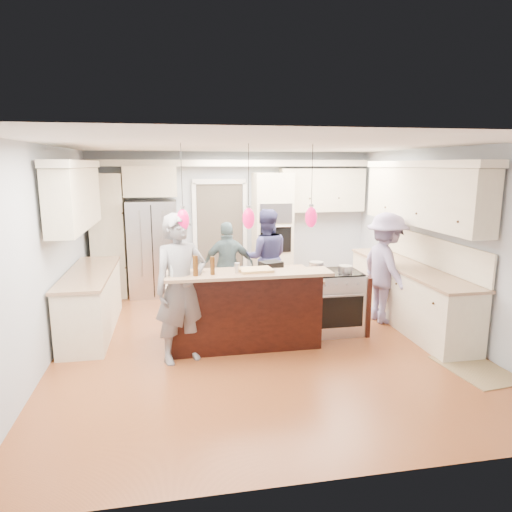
{
  "coord_description": "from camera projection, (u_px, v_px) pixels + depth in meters",
  "views": [
    {
      "loc": [
        -1.17,
        -6.02,
        2.45
      ],
      "look_at": [
        0.0,
        0.35,
        1.15
      ],
      "focal_mm": 32.0,
      "sensor_mm": 36.0,
      "label": 1
    }
  ],
  "objects": [
    {
      "name": "right_counter_run",
      "position": [
        413.0,
        257.0,
        7.01
      ],
      "size": [
        0.64,
        3.1,
        2.51
      ],
      "color": "beige",
      "rests_on": "ground"
    },
    {
      "name": "beer_bottle_a",
      "position": [
        183.0,
        265.0,
        5.55
      ],
      "size": [
        0.08,
        0.08,
        0.26
      ],
      "primitive_type": "cylinder",
      "rotation": [
        0.0,
        0.0,
        -0.32
      ],
      "color": "#47280C",
      "rests_on": "kitchen_island"
    },
    {
      "name": "island_range",
      "position": [
        335.0,
        302.0,
        6.76
      ],
      "size": [
        0.82,
        0.71,
        0.92
      ],
      "color": "#B7B7BC",
      "rests_on": "ground"
    },
    {
      "name": "oven_column",
      "position": [
        272.0,
        232.0,
        8.98
      ],
      "size": [
        0.72,
        0.69,
        2.3
      ],
      "color": "beige",
      "rests_on": "ground"
    },
    {
      "name": "beer_bottle_c",
      "position": [
        212.0,
        266.0,
        5.59
      ],
      "size": [
        0.07,
        0.07,
        0.23
      ],
      "primitive_type": "cylinder",
      "rotation": [
        0.0,
        0.0,
        -0.3
      ],
      "color": "#47280C",
      "rests_on": "kitchen_island"
    },
    {
      "name": "drink_can",
      "position": [
        237.0,
        268.0,
        5.72
      ],
      "size": [
        0.08,
        0.08,
        0.12
      ],
      "primitive_type": "cylinder",
      "rotation": [
        0.0,
        0.0,
        -0.41
      ],
      "color": "#B7B7BC",
      "rests_on": "kitchen_island"
    },
    {
      "name": "back_upper_cabinets",
      "position": [
        195.0,
        206.0,
        8.7
      ],
      "size": [
        5.3,
        0.61,
        2.54
      ],
      "color": "beige",
      "rests_on": "ground"
    },
    {
      "name": "cutting_board",
      "position": [
        256.0,
        270.0,
        5.8
      ],
      "size": [
        0.43,
        0.32,
        0.03
      ],
      "primitive_type": "cube",
      "rotation": [
        0.0,
        0.0,
        0.08
      ],
      "color": "tan",
      "rests_on": "kitchen_island"
    },
    {
      "name": "room_shell",
      "position": [
        261.0,
        212.0,
        6.14
      ],
      "size": [
        5.54,
        6.04,
        2.72
      ],
      "color": "#B2BCC6",
      "rests_on": "ground"
    },
    {
      "name": "kitchen_island",
      "position": [
        242.0,
        307.0,
        6.43
      ],
      "size": [
        2.1,
        1.46,
        1.12
      ],
      "color": "black",
      "rests_on": "ground"
    },
    {
      "name": "pot_large",
      "position": [
        316.0,
        266.0,
        6.72
      ],
      "size": [
        0.22,
        0.22,
        0.13
      ],
      "primitive_type": "cylinder",
      "color": "#B7B7BC",
      "rests_on": "island_range"
    },
    {
      "name": "beer_bottle_b",
      "position": [
        195.0,
        266.0,
        5.52
      ],
      "size": [
        0.07,
        0.07,
        0.26
      ],
      "primitive_type": "cylinder",
      "rotation": [
        0.0,
        0.0,
        -0.18
      ],
      "color": "#47280C",
      "rests_on": "kitchen_island"
    },
    {
      "name": "person_far_left",
      "position": [
        266.0,
        258.0,
        7.94
      ],
      "size": [
        0.89,
        0.73,
        1.71
      ],
      "primitive_type": "imported",
      "rotation": [
        0.0,
        0.0,
        3.04
      ],
      "color": "navy",
      "rests_on": "ground"
    },
    {
      "name": "refrigerator",
      "position": [
        153.0,
        248.0,
        8.59
      ],
      "size": [
        0.9,
        0.7,
        1.8
      ],
      "primitive_type": "cube",
      "color": "#B7B7BC",
      "rests_on": "ground"
    },
    {
      "name": "floor_rug",
      "position": [
        476.0,
        369.0,
        5.55
      ],
      "size": [
        0.76,
        1.03,
        0.01
      ],
      "primitive_type": "cube",
      "rotation": [
        0.0,
        0.0,
        0.11
      ],
      "color": "#9C8155",
      "rests_on": "ground"
    },
    {
      "name": "pendant_lights",
      "position": [
        249.0,
        218.0,
        5.61
      ],
      "size": [
        1.75,
        0.15,
        1.03
      ],
      "color": "black",
      "rests_on": "ground"
    },
    {
      "name": "person_far_right",
      "position": [
        228.0,
        266.0,
        7.77
      ],
      "size": [
        0.89,
        0.39,
        1.51
      ],
      "primitive_type": "imported",
      "rotation": [
        0.0,
        0.0,
        3.17
      ],
      "color": "slate",
      "rests_on": "ground"
    },
    {
      "name": "water_bottle",
      "position": [
        173.0,
        265.0,
        5.5
      ],
      "size": [
        0.08,
        0.08,
        0.3
      ],
      "primitive_type": "cylinder",
      "rotation": [
        0.0,
        0.0,
        -0.1
      ],
      "color": "silver",
      "rests_on": "kitchen_island"
    },
    {
      "name": "ground_plane",
      "position": [
        260.0,
        340.0,
        6.5
      ],
      "size": [
        6.0,
        6.0,
        0.0
      ],
      "primitive_type": "plane",
      "color": "#AA5C2E",
      "rests_on": "ground"
    },
    {
      "name": "pot_small",
      "position": [
        345.0,
        269.0,
        6.59
      ],
      "size": [
        0.2,
        0.2,
        0.1
      ],
      "primitive_type": "cylinder",
      "color": "#B7B7BC",
      "rests_on": "island_range"
    },
    {
      "name": "person_range_side",
      "position": [
        386.0,
        268.0,
        7.11
      ],
      "size": [
        0.73,
        1.17,
        1.73
      ],
      "primitive_type": "imported",
      "rotation": [
        0.0,
        0.0,
        1.65
      ],
      "color": "#877AA4",
      "rests_on": "ground"
    },
    {
      "name": "person_bar_end",
      "position": [
        181.0,
        289.0,
        5.65
      ],
      "size": [
        0.8,
        0.68,
        1.88
      ],
      "primitive_type": "imported",
      "rotation": [
        0.0,
        0.0,
        0.39
      ],
      "color": "slate",
      "rests_on": "ground"
    },
    {
      "name": "left_cabinets",
      "position": [
        85.0,
        262.0,
        6.63
      ],
      "size": [
        0.64,
        2.3,
        2.51
      ],
      "color": "beige",
      "rests_on": "ground"
    }
  ]
}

